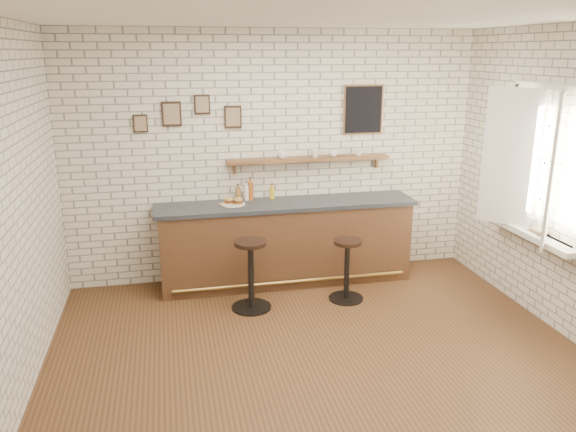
# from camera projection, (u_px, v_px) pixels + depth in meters

# --- Properties ---
(ground) EXTENTS (5.00, 5.00, 0.00)m
(ground) POSITION_uv_depth(u_px,v_px,m) (316.00, 350.00, 5.35)
(ground) COLOR brown
(ground) RESTS_ON ground
(bar_counter) EXTENTS (3.10, 0.65, 1.01)m
(bar_counter) POSITION_uv_depth(u_px,v_px,m) (286.00, 242.00, 6.82)
(bar_counter) COLOR #51331E
(bar_counter) RESTS_ON ground
(sandwich_plate) EXTENTS (0.28, 0.28, 0.01)m
(sandwich_plate) POSITION_uv_depth(u_px,v_px,m) (233.00, 204.00, 6.56)
(sandwich_plate) COLOR white
(sandwich_plate) RESTS_ON bar_counter
(ciabatta_sandwich) EXTENTS (0.25, 0.18, 0.07)m
(ciabatta_sandwich) POSITION_uv_depth(u_px,v_px,m) (234.00, 201.00, 6.55)
(ciabatta_sandwich) COLOR tan
(ciabatta_sandwich) RESTS_ON sandwich_plate
(potato_chips) EXTENTS (0.27, 0.20, 0.00)m
(potato_chips) POSITION_uv_depth(u_px,v_px,m) (232.00, 204.00, 6.56)
(potato_chips) COLOR #EBC153
(potato_chips) RESTS_ON sandwich_plate
(bitters_bottle_brown) EXTENTS (0.06, 0.06, 0.21)m
(bitters_bottle_brown) POSITION_uv_depth(u_px,v_px,m) (238.00, 194.00, 6.72)
(bitters_bottle_brown) COLOR brown
(bitters_bottle_brown) RESTS_ON bar_counter
(bitters_bottle_white) EXTENTS (0.06, 0.06, 0.23)m
(bitters_bottle_white) POSITION_uv_depth(u_px,v_px,m) (247.00, 193.00, 6.74)
(bitters_bottle_white) COLOR silver
(bitters_bottle_white) RESTS_ON bar_counter
(bitters_bottle_amber) EXTENTS (0.07, 0.07, 0.28)m
(bitters_bottle_amber) POSITION_uv_depth(u_px,v_px,m) (250.00, 191.00, 6.74)
(bitters_bottle_amber) COLOR #9A4B18
(bitters_bottle_amber) RESTS_ON bar_counter
(condiment_bottle_yellow) EXTENTS (0.06, 0.06, 0.19)m
(condiment_bottle_yellow) POSITION_uv_depth(u_px,v_px,m) (272.00, 192.00, 6.81)
(condiment_bottle_yellow) COLOR gold
(condiment_bottle_yellow) RESTS_ON bar_counter
(bar_stool_left) EXTENTS (0.44, 0.44, 0.78)m
(bar_stool_left) POSITION_uv_depth(u_px,v_px,m) (251.00, 273.00, 6.10)
(bar_stool_left) COLOR black
(bar_stool_left) RESTS_ON ground
(bar_stool_right) EXTENTS (0.40, 0.40, 0.71)m
(bar_stool_right) POSITION_uv_depth(u_px,v_px,m) (347.00, 268.00, 6.34)
(bar_stool_right) COLOR black
(bar_stool_right) RESTS_ON ground
(wall_shelf) EXTENTS (2.00, 0.18, 0.18)m
(wall_shelf) POSITION_uv_depth(u_px,v_px,m) (309.00, 159.00, 6.80)
(wall_shelf) COLOR brown
(wall_shelf) RESTS_ON ground
(shelf_cup_a) EXTENTS (0.17, 0.17, 0.10)m
(shelf_cup_a) POSITION_uv_depth(u_px,v_px,m) (282.00, 155.00, 6.71)
(shelf_cup_a) COLOR white
(shelf_cup_a) RESTS_ON wall_shelf
(shelf_cup_b) EXTENTS (0.12, 0.12, 0.09)m
(shelf_cup_b) POSITION_uv_depth(u_px,v_px,m) (315.00, 153.00, 6.79)
(shelf_cup_b) COLOR white
(shelf_cup_b) RESTS_ON wall_shelf
(shelf_cup_c) EXTENTS (0.15, 0.15, 0.09)m
(shelf_cup_c) POSITION_uv_depth(u_px,v_px,m) (334.00, 153.00, 6.84)
(shelf_cup_c) COLOR white
(shelf_cup_c) RESTS_ON wall_shelf
(shelf_cup_d) EXTENTS (0.11, 0.11, 0.09)m
(shelf_cup_d) POSITION_uv_depth(u_px,v_px,m) (359.00, 152.00, 6.91)
(shelf_cup_d) COLOR white
(shelf_cup_d) RESTS_ON wall_shelf
(back_wall_decor) EXTENTS (2.96, 0.02, 0.56)m
(back_wall_decor) POSITION_uv_depth(u_px,v_px,m) (294.00, 112.00, 6.68)
(back_wall_decor) COLOR black
(back_wall_decor) RESTS_ON ground
(window_sill) EXTENTS (0.20, 1.35, 0.06)m
(window_sill) POSITION_uv_depth(u_px,v_px,m) (531.00, 234.00, 5.87)
(window_sill) COLOR white
(window_sill) RESTS_ON ground
(casement_window) EXTENTS (0.40, 1.30, 1.56)m
(casement_window) POSITION_uv_depth(u_px,v_px,m) (536.00, 163.00, 5.65)
(casement_window) COLOR white
(casement_window) RESTS_ON ground
(book_lower) EXTENTS (0.19, 0.24, 0.02)m
(book_lower) POSITION_uv_depth(u_px,v_px,m) (533.00, 232.00, 5.81)
(book_lower) COLOR tan
(book_lower) RESTS_ON window_sill
(book_upper) EXTENTS (0.16, 0.21, 0.02)m
(book_upper) POSITION_uv_depth(u_px,v_px,m) (535.00, 231.00, 5.77)
(book_upper) COLOR tan
(book_upper) RESTS_ON book_lower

